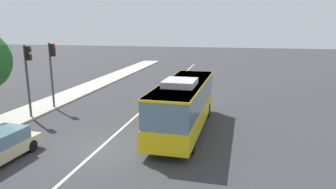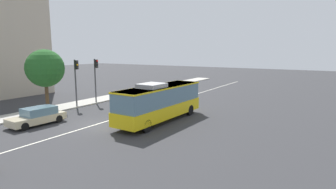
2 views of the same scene
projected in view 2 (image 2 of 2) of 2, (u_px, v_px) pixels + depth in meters
ground_plane at (96, 125)px, 23.35m from camera, size 160.00×160.00×0.00m
sidewalk_kerb at (37, 112)px, 27.59m from camera, size 80.00×2.89×0.14m
lane_centre_line at (96, 124)px, 23.35m from camera, size 76.00×0.16×0.01m
transit_bus at (160, 101)px, 24.22m from camera, size 10.07×2.78×3.46m
sedan_beige at (38, 116)px, 23.22m from camera, size 4.58×2.01×1.46m
traffic_light_near_corner at (76, 75)px, 29.81m from camera, size 0.33×0.62×5.20m
traffic_light_mid_block at (96, 73)px, 32.14m from camera, size 0.33×0.62×5.20m
street_tree_kerbside_left at (45, 68)px, 28.07m from camera, size 3.82×3.82×6.30m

